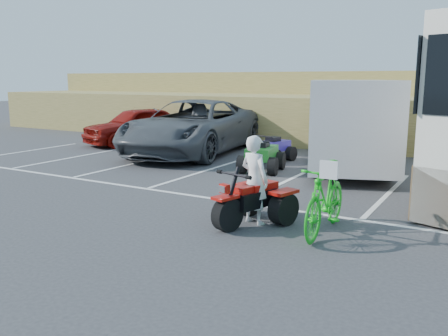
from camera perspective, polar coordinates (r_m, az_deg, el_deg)
The scene contains 11 objects.
ground at distance 8.73m, azimuth -5.59°, elevation -7.67°, with size 100.00×100.00×0.00m, color #343436.
parking_stripes at distance 11.81m, azimuth 9.54°, elevation -2.87°, with size 28.00×5.16×0.01m.
grass_embankment at distance 22.75m, azimuth 17.94°, elevation 6.83°, with size 40.00×8.50×3.10m.
red_trike_atv at distance 9.13m, azimuth 2.99°, elevation -6.79°, with size 1.24×1.65×1.07m, color #AC0F09, non-canonical shape.
rider at distance 9.02m, azimuth 3.69°, elevation -1.42°, with size 0.62×0.41×1.70m, color white.
green_dirt_bike at distance 8.63m, azimuth 12.10°, elevation -3.60°, with size 0.61×2.15×1.29m, color #14BF19.
grey_pickup at distance 17.73m, azimuth -3.77°, elevation 4.98°, with size 3.29×7.13×1.98m, color #46494D.
red_car at distance 20.67m, azimuth -10.43°, elevation 5.07°, with size 1.86×4.62×1.58m, color maroon.
cargo_trailer at distance 14.87m, azimuth 14.91°, elevation 5.39°, with size 4.08×6.24×2.71m.
quad_atv_blue at distance 16.14m, azimuth 5.88°, elevation 0.83°, with size 1.05×1.41×0.92m, color navy, non-canonical shape.
quad_atv_green at distance 14.32m, azimuth 4.55°, elevation -0.40°, with size 1.15×1.53×1.00m, color #135518, non-canonical shape.
Camera 1 is at (4.88, -6.70, 2.73)m, focal length 38.00 mm.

